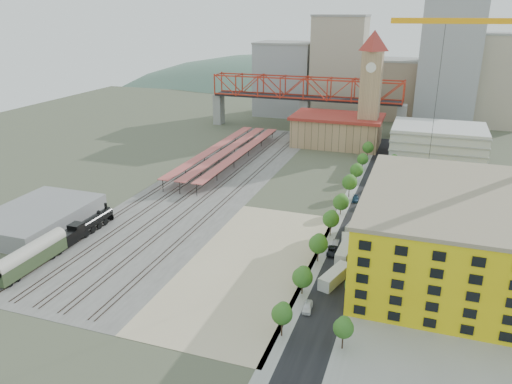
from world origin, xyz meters
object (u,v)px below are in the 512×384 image
(car_0, at_px, (307,307))
(construction_building, at_px, (466,235))
(coach, at_px, (31,256))
(site_trailer_b, at_px, (344,252))
(site_trailer_c, at_px, (347,244))
(site_trailer_d, at_px, (355,226))
(clock_tower, at_px, (371,80))
(locomotive, at_px, (86,227))
(site_trailer_a, at_px, (335,276))

(car_0, bearing_deg, construction_building, 35.70)
(construction_building, height_order, coach, construction_building)
(site_trailer_b, bearing_deg, site_trailer_c, 92.00)
(site_trailer_b, height_order, site_trailer_c, site_trailer_b)
(construction_building, distance_m, car_0, 39.60)
(coach, height_order, site_trailer_d, coach)
(coach, bearing_deg, site_trailer_d, 34.47)
(site_trailer_d, bearing_deg, clock_tower, 104.08)
(construction_building, height_order, car_0, construction_building)
(locomotive, relative_size, site_trailer_b, 2.40)
(site_trailer_d, distance_m, car_0, 41.18)
(site_trailer_d, bearing_deg, construction_building, -22.16)
(construction_building, relative_size, site_trailer_d, 5.40)
(coach, height_order, site_trailer_a, coach)
(coach, relative_size, site_trailer_d, 2.13)
(construction_building, xyz_separation_m, site_trailer_c, (-26.00, 3.65, -8.14))
(site_trailer_b, relative_size, car_0, 2.24)
(clock_tower, bearing_deg, site_trailer_b, -85.46)
(site_trailer_c, bearing_deg, site_trailer_d, 78.11)
(clock_tower, bearing_deg, site_trailer_c, -85.25)
(site_trailer_a, relative_size, car_0, 2.32)
(site_trailer_a, bearing_deg, clock_tower, 110.82)
(construction_building, height_order, site_trailer_b, construction_building)
(locomotive, xyz_separation_m, car_0, (63.00, -15.15, -1.48))
(construction_building, bearing_deg, car_0, -138.62)
(site_trailer_c, height_order, site_trailer_d, site_trailer_d)
(site_trailer_a, relative_size, site_trailer_c, 1.11)
(construction_building, height_order, site_trailer_c, construction_building)
(construction_building, xyz_separation_m, coach, (-92.00, -29.78, -6.08))
(site_trailer_a, xyz_separation_m, site_trailer_b, (0.00, 12.31, -0.05))
(locomotive, height_order, site_trailer_c, locomotive)
(construction_building, xyz_separation_m, site_trailer_d, (-26.00, 15.52, -8.13))
(locomotive, height_order, site_trailer_d, locomotive)
(site_trailer_d, bearing_deg, car_0, -85.51)
(locomotive, relative_size, site_trailer_a, 2.32)
(site_trailer_a, bearing_deg, site_trailer_b, 106.77)
(construction_building, distance_m, site_trailer_d, 31.35)
(coach, distance_m, site_trailer_b, 72.12)
(site_trailer_c, bearing_deg, site_trailer_a, -101.89)
(construction_building, relative_size, site_trailer_a, 4.90)
(clock_tower, bearing_deg, construction_building, -71.22)
(construction_building, xyz_separation_m, site_trailer_b, (-26.00, -0.78, -8.04))
(site_trailer_a, relative_size, site_trailer_d, 1.10)
(coach, bearing_deg, locomotive, 90.00)
(coach, xyz_separation_m, car_0, (63.00, 4.24, -2.57))
(clock_tower, relative_size, site_trailer_c, 5.58)
(coach, distance_m, site_trailer_d, 80.08)
(locomotive, height_order, site_trailer_b, locomotive)
(coach, bearing_deg, site_trailer_b, 23.72)
(site_trailer_b, xyz_separation_m, site_trailer_d, (0.00, 16.30, -0.09))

